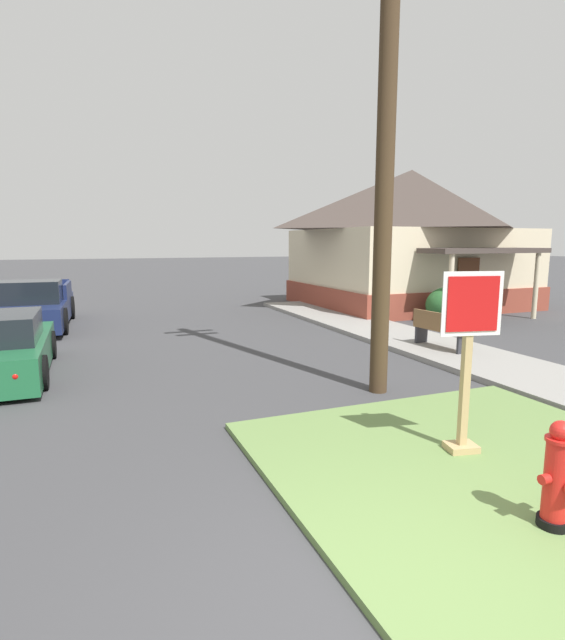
{
  "coord_description": "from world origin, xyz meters",
  "views": [
    {
      "loc": [
        -1.89,
        -2.4,
        2.58
      ],
      "look_at": [
        1.07,
        5.04,
        1.3
      ],
      "focal_mm": 27.34,
      "sensor_mm": 36.0,
      "label": 1
    }
  ],
  "objects": [
    {
      "name": "ground_plane",
      "position": [
        0.0,
        0.0,
        0.0
      ],
      "size": [
        160.0,
        160.0,
        0.0
      ],
      "primitive_type": "plane",
      "color": "#3D3D3F"
    },
    {
      "name": "grass_corner_patch",
      "position": [
        2.2,
        1.61,
        0.04
      ],
      "size": [
        4.86,
        4.61,
        0.08
      ],
      "primitive_type": "cube",
      "color": "#668447",
      "rests_on": "ground"
    },
    {
      "name": "sidewalk_strip",
      "position": [
        5.83,
        6.51,
        0.06
      ],
      "size": [
        2.2,
        19.58,
        0.12
      ],
      "primitive_type": "cube",
      "color": "gray",
      "rests_on": "ground"
    },
    {
      "name": "fire_hydrant",
      "position": [
        1.82,
        0.41,
        0.55
      ],
      "size": [
        0.38,
        0.34,
        0.98
      ],
      "color": "black",
      "rests_on": "grass_corner_patch"
    },
    {
      "name": "stop_sign",
      "position": [
        2.19,
        1.97,
        1.15
      ],
      "size": [
        0.73,
        0.35,
        2.17
      ],
      "color": "tan",
      "rests_on": "grass_corner_patch"
    },
    {
      "name": "manhole_cover",
      "position": [
        0.38,
        3.53,
        0.01
      ],
      "size": [
        0.7,
        0.7,
        0.02
      ],
      "primitive_type": "cylinder",
      "color": "black",
      "rests_on": "ground"
    },
    {
      "name": "pickup_truck_navy",
      "position": [
        -3.48,
        13.94,
        0.62
      ],
      "size": [
        2.19,
        5.19,
        1.48
      ],
      "color": "#19234C",
      "rests_on": "ground"
    },
    {
      "name": "street_bench",
      "position": [
        5.68,
        6.65,
        0.59
      ],
      "size": [
        0.53,
        1.54,
        0.85
      ],
      "color": "brown",
      "rests_on": "sidewalk_strip"
    },
    {
      "name": "utility_pole",
      "position": [
        2.7,
        4.61,
        5.32
      ],
      "size": [
        1.39,
        0.3,
        10.32
      ],
      "color": "#42301E",
      "rests_on": "ground"
    },
    {
      "name": "corner_house",
      "position": [
        10.35,
        14.32,
        2.79
      ],
      "size": [
        8.42,
        8.4,
        5.43
      ],
      "color": "brown",
      "rests_on": "ground"
    },
    {
      "name": "shrub_near_porch",
      "position": [
        8.73,
        10.02,
        0.58
      ],
      "size": [
        1.31,
        1.31,
        1.16
      ],
      "primitive_type": "ellipsoid",
      "color": "#275B2B",
      "rests_on": "ground"
    }
  ]
}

